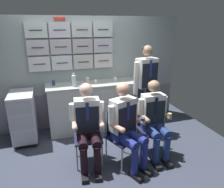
# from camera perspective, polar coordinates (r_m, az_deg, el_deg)

# --- Properties ---
(ground) EXTENTS (4.80, 4.80, 0.04)m
(ground) POSITION_cam_1_polar(r_m,az_deg,el_deg) (3.44, -3.85, -17.70)
(ground) COLOR #343A49
(galley_bulkhead) EXTENTS (4.20, 0.14, 2.15)m
(galley_bulkhead) POSITION_cam_1_polar(r_m,az_deg,el_deg) (4.22, -8.91, 5.82)
(galley_bulkhead) COLOR #909DA2
(galley_bulkhead) RESTS_ON ground
(galley_counter) EXTENTS (1.85, 0.53, 0.93)m
(galley_counter) POSITION_cam_1_polar(r_m,az_deg,el_deg) (4.18, -4.39, -3.16)
(galley_counter) COLOR beige
(galley_counter) RESTS_ON ground
(service_trolley) EXTENTS (0.40, 0.65, 0.90)m
(service_trolley) POSITION_cam_1_polar(r_m,az_deg,el_deg) (4.00, -22.82, -5.44)
(service_trolley) COLOR black
(service_trolley) RESTS_ON ground
(folding_chair_left) EXTENTS (0.44, 0.44, 0.83)m
(folding_chair_left) POSITION_cam_1_polar(r_m,az_deg,el_deg) (3.22, -6.72, -9.41)
(folding_chair_left) COLOR #A8AAAF
(folding_chair_left) RESTS_ON ground
(crew_member_left) EXTENTS (0.49, 0.63, 1.24)m
(crew_member_left) POSITION_cam_1_polar(r_m,az_deg,el_deg) (3.00, -6.58, -7.92)
(crew_member_left) COLOR black
(crew_member_left) RESTS_ON ground
(folding_chair_right) EXTENTS (0.52, 0.52, 0.83)m
(folding_chair_right) POSITION_cam_1_polar(r_m,az_deg,el_deg) (3.17, 1.93, -9.76)
(folding_chair_right) COLOR #A8AAAF
(folding_chair_right) RESTS_ON ground
(crew_member_right) EXTENTS (0.55, 0.68, 1.25)m
(crew_member_right) POSITION_cam_1_polar(r_m,az_deg,el_deg) (2.99, 3.97, -7.82)
(crew_member_right) COLOR black
(crew_member_right) RESTS_ON ground
(folding_chair_by_counter) EXTENTS (0.40, 0.41, 0.83)m
(folding_chair_by_counter) POSITION_cam_1_polar(r_m,az_deg,el_deg) (3.47, 10.09, -7.45)
(folding_chair_by_counter) COLOR #A8AAAF
(folding_chair_by_counter) RESTS_ON ground
(crew_member_by_counter) EXTENTS (0.48, 0.59, 1.22)m
(crew_member_by_counter) POSITION_cam_1_polar(r_m,az_deg,el_deg) (3.28, 11.53, -6.15)
(crew_member_by_counter) COLOR black
(crew_member_by_counter) RESTS_ON ground
(crew_member_standing) EXTENTS (0.52, 0.31, 1.65)m
(crew_member_standing) POSITION_cam_1_polar(r_m,az_deg,el_deg) (3.89, 9.17, 2.98)
(crew_member_standing) COLOR black
(crew_member_standing) RESTS_ON ground
(water_bottle_blue_cap) EXTENTS (0.07, 0.07, 0.30)m
(water_bottle_blue_cap) POSITION_cam_1_polar(r_m,az_deg,el_deg) (4.14, 6.40, 5.32)
(water_bottle_blue_cap) COLOR #51A353
(water_bottle_blue_cap) RESTS_ON galley_counter
(water_bottle_tall) EXTENTS (0.08, 0.08, 0.25)m
(water_bottle_tall) POSITION_cam_1_polar(r_m,az_deg,el_deg) (3.84, -10.28, 3.71)
(water_bottle_tall) COLOR silver
(water_bottle_tall) RESTS_ON galley_counter
(espresso_cup_small) EXTENTS (0.06, 0.06, 0.08)m
(espresso_cup_small) POSITION_cam_1_polar(r_m,az_deg,el_deg) (4.16, 0.82, 4.10)
(espresso_cup_small) COLOR white
(espresso_cup_small) RESTS_ON galley_counter
(paper_cup_blue) EXTENTS (0.07, 0.07, 0.09)m
(paper_cup_blue) POSITION_cam_1_polar(r_m,az_deg,el_deg) (4.14, -6.71, 3.96)
(paper_cup_blue) COLOR white
(paper_cup_blue) RESTS_ON galley_counter
(paper_cup_tan) EXTENTS (0.06, 0.06, 0.08)m
(paper_cup_tan) POSITION_cam_1_polar(r_m,az_deg,el_deg) (4.02, -15.57, 2.94)
(paper_cup_tan) COLOR navy
(paper_cup_tan) RESTS_ON galley_counter
(coffee_cup_white) EXTENTS (0.06, 0.06, 0.07)m
(coffee_cup_white) POSITION_cam_1_polar(r_m,az_deg,el_deg) (4.02, -4.52, 3.48)
(coffee_cup_white) COLOR white
(coffee_cup_white) RESTS_ON galley_counter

